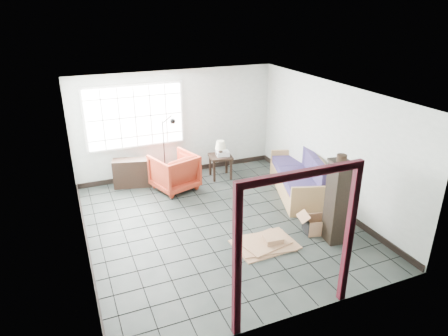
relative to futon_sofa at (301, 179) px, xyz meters
name	(u,v)px	position (x,y,z in m)	size (l,w,h in m)	color
ground	(219,223)	(-2.22, -0.54, -0.35)	(5.50, 5.50, 0.00)	black
room_shell	(218,143)	(-2.22, -0.51, 1.33)	(5.02, 5.52, 2.61)	#AAB1AA
window_panel	(135,117)	(-3.22, 2.16, 1.25)	(2.32, 0.08, 1.52)	silver
doorway_trim	(298,229)	(-2.22, -3.24, 1.03)	(1.80, 0.08, 2.20)	#3A0D15
futon_sofa	(301,179)	(0.00, 0.00, 0.00)	(1.48, 2.35, 0.98)	olive
armchair	(174,170)	(-2.57, 1.35, 0.11)	(0.91, 0.85, 0.93)	maroon
side_table	(220,159)	(-1.33, 1.54, 0.12)	(0.59, 0.59, 0.58)	black
table_lamp	(221,146)	(-1.36, 1.46, 0.51)	(0.30, 0.30, 0.40)	black
projector	(223,153)	(-1.29, 1.51, 0.28)	(0.34, 0.29, 0.11)	silver
floor_lamp	(169,147)	(-2.53, 1.86, 0.51)	(0.50, 0.33, 1.61)	black
console_shelf	(132,173)	(-3.45, 1.86, -0.02)	(0.92, 0.54, 0.67)	black
tall_shelf	(337,201)	(-0.51, -1.90, 0.44)	(0.39, 0.47, 1.56)	black
pot	(342,158)	(-0.53, -1.91, 1.27)	(0.22, 0.22, 0.13)	black
open_box	(317,225)	(-0.62, -1.54, -0.20)	(0.79, 0.51, 0.41)	#896342
cardboard_pile	(266,243)	(-1.72, -1.58, -0.31)	(1.14, 0.84, 0.16)	#896342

